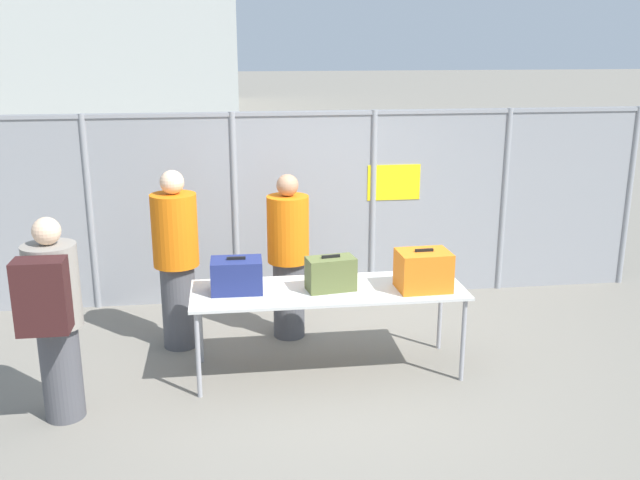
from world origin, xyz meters
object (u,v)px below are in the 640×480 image
at_px(security_worker_near, 288,255).
at_px(suitcase_olive, 331,274).
at_px(traveler_hooded, 53,314).
at_px(security_worker_far, 176,258).
at_px(inspection_table, 328,294).
at_px(suitcase_orange, 423,270).
at_px(utility_trailer, 384,216).
at_px(suitcase_navy, 237,276).

bearing_deg(security_worker_near, suitcase_olive, 107.48).
distance_m(traveler_hooded, security_worker_far, 1.55).
xyz_separation_m(inspection_table, suitcase_olive, (0.02, -0.03, 0.19)).
distance_m(inspection_table, security_worker_far, 1.53).
bearing_deg(suitcase_orange, security_worker_far, 158.31).
relative_size(suitcase_olive, security_worker_near, 0.27).
xyz_separation_m(traveler_hooded, security_worker_far, (0.83, 1.31, -0.00)).
bearing_deg(security_worker_near, traveler_hooded, 35.71).
height_order(suitcase_olive, security_worker_near, security_worker_near).
bearing_deg(utility_trailer, inspection_table, -109.61).
relative_size(security_worker_near, utility_trailer, 0.37).
xyz_separation_m(suitcase_olive, suitcase_orange, (0.79, -0.09, 0.03)).
bearing_deg(inspection_table, traveler_hooded, -165.10).
relative_size(inspection_table, security_worker_near, 1.45).
bearing_deg(suitcase_navy, suitcase_orange, -5.54).
xyz_separation_m(suitcase_orange, security_worker_far, (-2.15, 0.85, -0.06)).
distance_m(inspection_table, security_worker_near, 0.89).
height_order(suitcase_navy, utility_trailer, suitcase_navy).
height_order(suitcase_orange, utility_trailer, suitcase_orange).
relative_size(suitcase_navy, suitcase_orange, 0.96).
xyz_separation_m(inspection_table, utility_trailer, (1.36, 3.82, -0.29)).
distance_m(suitcase_navy, security_worker_far, 0.89).
bearing_deg(suitcase_navy, utility_trailer, 60.43).
xyz_separation_m(security_worker_near, security_worker_far, (-1.07, -0.10, 0.04)).
bearing_deg(utility_trailer, suitcase_orange, -97.95).
xyz_separation_m(inspection_table, security_worker_near, (-0.27, 0.84, 0.12)).
bearing_deg(traveler_hooded, suitcase_navy, 32.89).
xyz_separation_m(suitcase_orange, traveler_hooded, (-2.97, -0.46, -0.06)).
xyz_separation_m(suitcase_olive, security_worker_near, (-0.29, 0.86, -0.08)).
relative_size(traveler_hooded, security_worker_near, 0.99).
bearing_deg(security_worker_near, inspection_table, 106.92).
bearing_deg(traveler_hooded, inspection_table, 23.86).
height_order(traveler_hooded, security_worker_near, security_worker_near).
xyz_separation_m(suitcase_navy, suitcase_olive, (0.80, -0.06, 0.00)).
distance_m(inspection_table, suitcase_navy, 0.81).
xyz_separation_m(traveler_hooded, security_worker_near, (1.89, 1.41, -0.04)).
distance_m(suitcase_olive, suitcase_orange, 0.80).
bearing_deg(suitcase_olive, utility_trailer, 70.76).
xyz_separation_m(suitcase_olive, traveler_hooded, (-2.18, -0.55, -0.03)).
height_order(suitcase_orange, security_worker_far, security_worker_far).
height_order(inspection_table, security_worker_near, security_worker_near).
relative_size(suitcase_orange, utility_trailer, 0.10).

